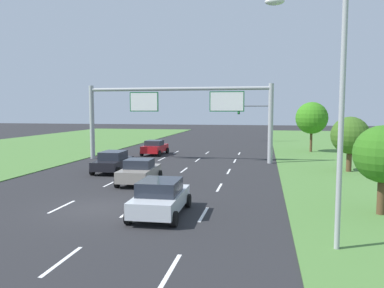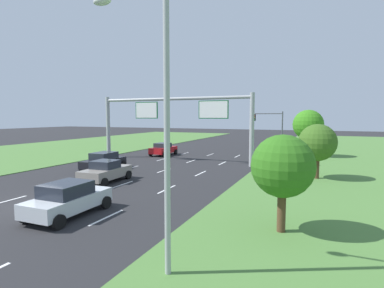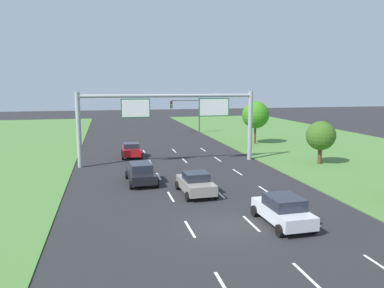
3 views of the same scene
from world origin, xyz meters
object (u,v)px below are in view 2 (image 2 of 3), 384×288
car_mid_lane (163,149)px  traffic_light_mast (270,122)px  sign_gantry (174,115)px  roadside_tree_far (308,125)px  car_lead_silver (106,171)px  car_near_red (68,199)px  street_lamp (155,105)px  roadside_tree_near (283,167)px  car_far_ahead (104,161)px  roadside_tree_mid (317,143)px

car_mid_lane → traffic_light_mast: size_ratio=0.72×
sign_gantry → roadside_tree_far: (12.76, 9.61, -1.07)m
car_lead_silver → sign_gantry: (0.14, 10.87, 4.10)m
car_near_red → roadside_tree_far: bearing=69.2°
traffic_light_mast → roadside_tree_far: bearing=-63.2°
street_lamp → roadside_tree_far: street_lamp is taller
car_lead_silver → roadside_tree_near: bearing=-23.2°
street_lamp → roadside_tree_near: bearing=57.1°
car_mid_lane → sign_gantry: 6.82m
sign_gantry → street_lamp: bearing=-64.6°
car_near_red → car_far_ahead: bearing=121.0°
sign_gantry → car_mid_lane: bearing=131.4°
roadside_tree_mid → roadside_tree_far: (-1.22, 13.31, 1.02)m
car_mid_lane → traffic_light_mast: bearing=62.3°
car_lead_silver → roadside_tree_near: size_ratio=1.02×
car_mid_lane → car_far_ahead: (0.00, -11.00, 0.02)m
sign_gantry → roadside_tree_mid: (13.97, -3.70, -2.09)m
traffic_light_mast → roadside_tree_mid: (7.53, -25.82, -1.08)m
car_far_ahead → traffic_light_mast: traffic_light_mast is taller
street_lamp → car_lead_silver: bearing=135.7°
traffic_light_mast → street_lamp: (3.31, -42.64, 1.21)m
car_near_red → sign_gantry: size_ratio=0.25×
car_lead_silver → roadside_tree_far: 24.39m
car_near_red → car_mid_lane: bearing=106.0°
roadside_tree_far → car_lead_silver: bearing=-122.2°
car_lead_silver → car_far_ahead: car_lead_silver is taller
sign_gantry → roadside_tree_far: sign_gantry is taller
car_lead_silver → car_mid_lane: car_lead_silver is taller
traffic_light_mast → roadside_tree_far: 14.01m
car_lead_silver → traffic_light_mast: traffic_light_mast is taller
roadside_tree_mid → car_mid_lane: bearing=156.1°
car_near_red → roadside_tree_far: 29.00m
car_near_red → roadside_tree_far: size_ratio=0.76×
car_mid_lane → roadside_tree_mid: (17.58, -7.80, 2.01)m
traffic_light_mast → roadside_tree_far: traffic_light_mast is taller
car_mid_lane → car_far_ahead: size_ratio=0.90×
roadside_tree_mid → roadside_tree_far: bearing=95.2°
car_near_red → roadside_tree_mid: 17.71m
traffic_light_mast → street_lamp: street_lamp is taller
car_near_red → roadside_tree_mid: bearing=50.8°
street_lamp → car_near_red: bearing=156.1°
street_lamp → sign_gantry: bearing=115.4°
car_near_red → roadside_tree_near: roadside_tree_near is taller
car_lead_silver → roadside_tree_far: size_ratio=0.74×
roadside_tree_far → car_far_ahead: bearing=-134.7°
sign_gantry → street_lamp: size_ratio=2.03×
car_mid_lane → roadside_tree_mid: bearing=-22.5°
car_mid_lane → roadside_tree_far: bearing=20.1°
car_near_red → traffic_light_mast: size_ratio=0.76×
car_near_red → roadside_tree_mid: size_ratio=1.01×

